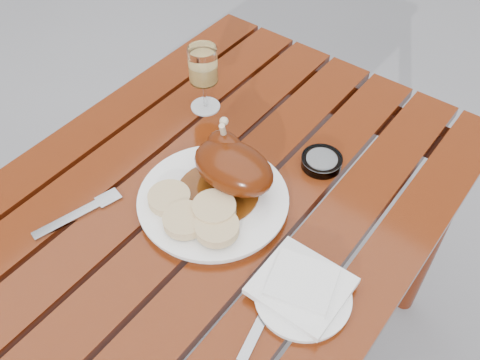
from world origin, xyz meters
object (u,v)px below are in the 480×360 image
(wine_glass, at_px, (204,79))
(table, at_px, (208,305))
(ashtray, at_px, (322,161))
(dinner_plate, at_px, (213,201))
(side_plate, at_px, (303,297))

(wine_glass, bearing_deg, table, -52.36)
(table, distance_m, wine_glass, 0.55)
(wine_glass, height_order, ashtray, wine_glass)
(dinner_plate, distance_m, ashtray, 0.25)
(table, bearing_deg, wine_glass, 127.64)
(side_plate, bearing_deg, dinner_plate, 164.23)
(table, height_order, wine_glass, wine_glass)
(dinner_plate, relative_size, side_plate, 1.78)
(table, xyz_separation_m, ashtray, (0.13, 0.25, 0.39))
(table, xyz_separation_m, side_plate, (0.27, -0.04, 0.38))
(wine_glass, bearing_deg, ashtray, 0.46)
(dinner_plate, bearing_deg, wine_glass, 132.84)
(dinner_plate, bearing_deg, side_plate, -15.77)
(side_plate, height_order, ashtray, ashtray)
(table, relative_size, dinner_plate, 4.07)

